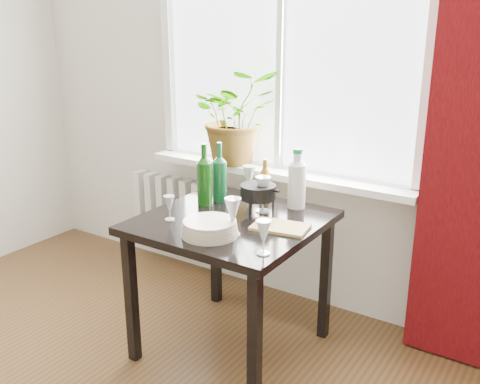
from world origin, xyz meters
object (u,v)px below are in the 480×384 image
Objects in this scene: tv_remote at (202,232)px; plate_stack at (210,228)px; bottle_amber at (265,181)px; wineglass_front_right at (233,216)px; potted_plant at (236,117)px; wineglass_back_left at (249,181)px; wine_bottle_right at (220,172)px; cutting_board at (280,227)px; wineglass_back_center at (263,194)px; wineglass_front_left at (169,208)px; table at (232,235)px; wineglass_far_right at (264,237)px; fondue_pot at (258,198)px; cleaning_bottle at (297,178)px; radiator at (182,217)px; wine_bottle_left at (204,174)px.

plate_stack is at bearing 14.78° from tv_remote.
wineglass_front_right is (0.12, -0.48, -0.03)m from bottle_amber.
wineglass_back_left is at bearing -44.42° from potted_plant.
cutting_board is (0.47, -0.17, -0.16)m from wine_bottle_right.
wineglass_back_center is at bearing 140.53° from cutting_board.
tv_remote is (0.25, -0.06, -0.05)m from wineglass_front_left.
wineglass_front_right reaches higher than table.
table is 0.27m from plate_stack.
wineglass_far_right reaches higher than fondue_pot.
table is 3.25× the size of cutting_board.
wineglass_back_left reaches higher than wineglass_far_right.
cleaning_bottle is at bearing 104.81° from wineglass_far_right.
wineglass_front_right is at bearing -39.56° from radiator.
wineglass_front_right is (0.13, -0.18, 0.18)m from table.
wineglass_front_right is 0.37m from wineglass_front_left.
wineglass_back_left is 0.68× the size of cutting_board.
radiator is 3.31× the size of bottle_amber.
wineglass_back_left is (-0.25, 0.53, -0.00)m from wineglass_front_right.
tv_remote is at bearing -64.75° from wine_bottle_right.
wineglass_far_right is 0.53m from wineglass_back_center.
potted_plant reaches higher than fondue_pot.
wineglass_back_center is 1.50× the size of wineglass_front_left.
wine_bottle_left is at bearing -74.74° from potted_plant.
table is at bearing -113.84° from wineglass_back_center.
wine_bottle_left is 1.62× the size of fondue_pot.
potted_plant reaches higher than table.
wineglass_back_left reaches higher than table.
fondue_pot reaches higher than radiator.
radiator is 3.80× the size of fondue_pot.
tv_remote is at bearing -78.46° from wineglass_back_left.
radiator is at bearing 126.61° from wineglass_front_left.
table is 0.27m from tv_remote.
wine_bottle_right is 1.37× the size of bottle_amber.
tv_remote is (0.00, -0.25, 0.10)m from table.
wineglass_front_left is at bearing -130.35° from cleaning_bottle.
potted_plant is 1.72× the size of wine_bottle_right.
wine_bottle_right is (0.65, -0.44, 0.53)m from radiator.
fondue_pot is (0.26, -0.03, -0.09)m from wine_bottle_right.
bottle_amber is 0.69m from wineglass_far_right.
potted_plant is 1.01m from plate_stack.
potted_plant reaches higher than wineglass_front_right.
wine_bottle_left is 0.33m from wineglass_back_center.
wineglass_far_right is at bearing -50.61° from potted_plant.
wine_bottle_right reaches higher than cutting_board.
table is 0.29m from cutting_board.
wine_bottle_left is 0.30m from wineglass_back_left.
wineglass_far_right is at bearing -8.07° from plate_stack.
fondue_pot is at bearing 123.79° from wineglass_far_right.
wine_bottle_left is (0.61, -0.53, 0.53)m from radiator.
wineglass_far_right is (0.16, -0.61, -0.09)m from cleaning_bottle.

